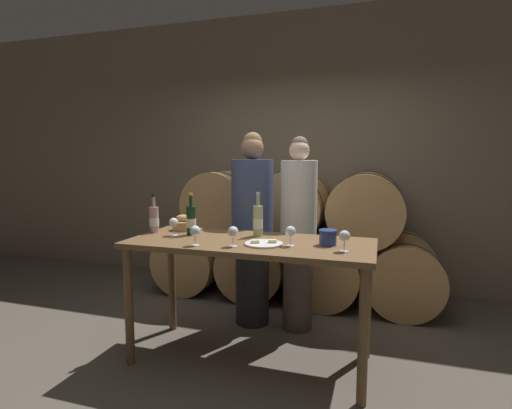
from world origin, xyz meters
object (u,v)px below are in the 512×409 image
at_px(wine_bottle_red, 191,220).
at_px(wine_glass_far_left, 173,223).
at_px(person_right, 298,233).
at_px(wine_glass_center, 233,232).
at_px(cheese_plate, 264,244).
at_px(wine_bottle_rose, 154,219).
at_px(wine_glass_far_right, 344,236).
at_px(person_left, 252,229).
at_px(tasting_table, 250,256).
at_px(blue_crock, 328,237).
at_px(wine_bottle_white, 258,221).
at_px(bread_basket, 183,224).
at_px(wine_glass_right, 290,232).
at_px(wine_glass_left, 195,231).

xyz_separation_m(wine_bottle_red, wine_glass_far_left, (-0.11, -0.08, -0.02)).
relative_size(person_right, wine_glass_center, 12.20).
xyz_separation_m(person_right, cheese_plate, (-0.09, -0.77, 0.06)).
distance_m(wine_bottle_rose, wine_glass_far_right, 1.54).
bearing_deg(person_left, wine_bottle_red, -117.33).
relative_size(wine_bottle_rose, wine_glass_far_left, 2.24).
bearing_deg(person_left, tasting_table, -73.41).
relative_size(person_left, cheese_plate, 6.56).
height_order(person_right, blue_crock, person_right).
distance_m(wine_bottle_red, wine_bottle_white, 0.53).
bearing_deg(cheese_plate, wine_glass_center, -148.67).
relative_size(bread_basket, wine_glass_center, 1.28).
height_order(cheese_plate, wine_glass_right, wine_glass_right).
distance_m(tasting_table, person_right, 0.71).
distance_m(tasting_table, cheese_plate, 0.21).
bearing_deg(blue_crock, wine_glass_far_left, -178.48).
xyz_separation_m(blue_crock, cheese_plate, (-0.43, -0.13, -0.05)).
bearing_deg(tasting_table, wine_glass_center, -103.19).
height_order(wine_glass_far_left, wine_glass_center, same).
height_order(person_right, bread_basket, person_right).
relative_size(wine_bottle_rose, blue_crock, 2.46).
relative_size(wine_bottle_red, wine_glass_left, 2.37).
height_order(wine_bottle_white, wine_bottle_rose, wine_bottle_white).
bearing_deg(tasting_table, wine_bottle_red, 171.95).
relative_size(wine_bottle_white, wine_glass_far_right, 2.44).
xyz_separation_m(person_left, wine_glass_left, (-0.11, -0.93, 0.14)).
distance_m(wine_bottle_white, bread_basket, 0.68).
bearing_deg(wine_glass_left, cheese_plate, 20.26).
bearing_deg(wine_glass_center, wine_bottle_white, 82.02).
bearing_deg(wine_bottle_white, wine_bottle_red, -168.00).
distance_m(person_left, wine_glass_left, 0.95).
bearing_deg(wine_glass_left, wine_glass_right, 16.12).
bearing_deg(wine_glass_far_right, wine_glass_right, 172.24).
relative_size(person_right, wine_glass_right, 12.20).
relative_size(tasting_table, bread_basket, 9.93).
bearing_deg(wine_glass_left, bread_basket, 125.42).
bearing_deg(wine_bottle_red, cheese_plate, -14.86).
xyz_separation_m(bread_basket, wine_glass_right, (0.99, -0.32, 0.05)).
relative_size(person_right, cheese_plate, 6.40).
bearing_deg(person_left, person_right, -0.01).
distance_m(wine_bottle_red, cheese_plate, 0.68).
relative_size(person_left, wine_glass_far_left, 12.50).
distance_m(tasting_table, wine_glass_right, 0.40).
relative_size(bread_basket, wine_glass_far_left, 1.28).
distance_m(wine_bottle_white, cheese_plate, 0.33).
distance_m(wine_bottle_red, wine_bottle_rose, 0.33).
xyz_separation_m(cheese_plate, wine_glass_far_right, (0.55, -0.03, 0.09)).
bearing_deg(wine_bottle_rose, wine_glass_left, -32.19).
xyz_separation_m(tasting_table, wine_glass_far_right, (0.69, -0.13, 0.22)).
relative_size(wine_bottle_rose, wine_glass_center, 2.24).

